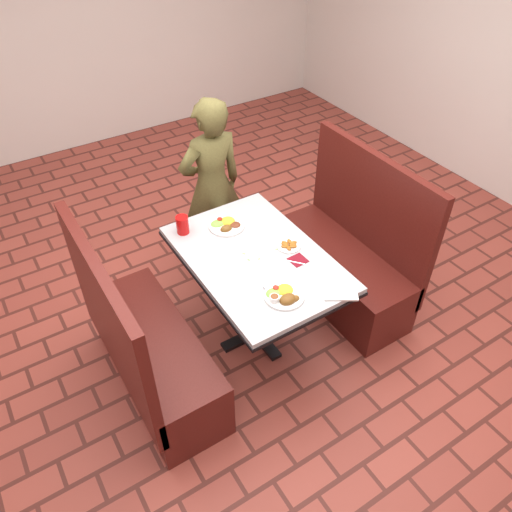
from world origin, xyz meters
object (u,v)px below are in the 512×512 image
at_px(diner_person, 212,187).
at_px(far_dinner_plate, 226,224).
at_px(red_tumbler, 182,225).
at_px(booth_bench_left, 148,351).
at_px(dining_table, 256,267).
at_px(plantain_plate, 289,245).
at_px(near_dinner_plate, 284,294).
at_px(booth_bench_right, 345,261).

xyz_separation_m(diner_person, far_dinner_plate, (-0.18, -0.54, 0.06)).
bearing_deg(far_dinner_plate, red_tumbler, 160.97).
xyz_separation_m(booth_bench_left, diner_person, (0.97, 0.91, 0.39)).
relative_size(dining_table, plantain_plate, 7.64).
relative_size(diner_person, far_dinner_plate, 5.88).
bearing_deg(near_dinner_plate, booth_bench_left, 151.88).
xyz_separation_m(dining_table, plantain_plate, (0.23, -0.03, 0.11)).
distance_m(booth_bench_right, far_dinner_plate, 0.99).
bearing_deg(dining_table, plantain_plate, -7.94).
relative_size(booth_bench_left, near_dinner_plate, 5.05).
bearing_deg(diner_person, far_dinner_plate, 71.78).
distance_m(diner_person, red_tumbler, 0.64).
xyz_separation_m(booth_bench_left, plantain_plate, (1.03, -0.03, 0.43)).
bearing_deg(plantain_plate, diner_person, 93.57).
distance_m(booth_bench_right, near_dinner_plate, 1.04).
bearing_deg(booth_bench_left, diner_person, 43.11).
xyz_separation_m(booth_bench_left, booth_bench_right, (1.60, 0.00, 0.00)).
bearing_deg(far_dinner_plate, near_dinner_plate, -94.13).
xyz_separation_m(far_dinner_plate, red_tumbler, (-0.28, 0.10, 0.04)).
bearing_deg(red_tumbler, near_dinner_plate, -75.54).
height_order(dining_table, booth_bench_right, booth_bench_right).
relative_size(diner_person, red_tumbler, 11.39).
bearing_deg(red_tumbler, diner_person, 44.09).
xyz_separation_m(dining_table, near_dinner_plate, (-0.06, -0.39, 0.12)).
xyz_separation_m(near_dinner_plate, plantain_plate, (0.29, 0.36, -0.02)).
height_order(booth_bench_left, near_dinner_plate, booth_bench_left).
bearing_deg(red_tumbler, booth_bench_left, -137.79).
bearing_deg(dining_table, booth_bench_left, 180.00).
bearing_deg(booth_bench_left, dining_table, 0.00).
height_order(booth_bench_left, far_dinner_plate, booth_bench_left).
xyz_separation_m(booth_bench_left, near_dinner_plate, (0.74, -0.39, 0.45)).
height_order(booth_bench_right, plantain_plate, booth_bench_right).
bearing_deg(diner_person, dining_table, 79.25).
distance_m(booth_bench_left, booth_bench_right, 1.60).
xyz_separation_m(plantain_plate, red_tumbler, (-0.51, 0.50, 0.05)).
bearing_deg(near_dinner_plate, diner_person, 79.92).
bearing_deg(far_dinner_plate, booth_bench_right, -24.91).
height_order(booth_bench_right, red_tumbler, booth_bench_right).
height_order(far_dinner_plate, red_tumbler, red_tumbler).
xyz_separation_m(booth_bench_right, near_dinner_plate, (-0.86, -0.39, 0.45)).
distance_m(booth_bench_left, plantain_plate, 1.12).
height_order(near_dinner_plate, red_tumbler, red_tumbler).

